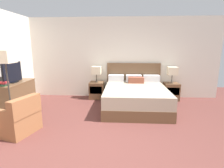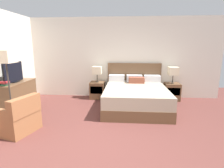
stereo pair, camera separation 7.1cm
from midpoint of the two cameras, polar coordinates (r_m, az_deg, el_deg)
ground_plane at (r=3.13m, az=-2.10°, el=-20.77°), size 9.76×9.76×0.00m
wall_back at (r=5.91m, az=1.41°, el=8.46°), size 6.87×0.06×2.64m
bed at (r=5.02m, az=8.03°, el=-3.84°), size 1.76×2.13×1.16m
nightstand_left at (r=5.83m, az=-4.44°, el=-2.02°), size 0.46×0.44×0.55m
nightstand_right at (r=5.96m, az=19.27°, el=-2.35°), size 0.46×0.44×0.55m
table_lamp_left at (r=5.70m, az=-4.55°, el=4.46°), size 0.29×0.29×0.52m
table_lamp_right at (r=5.84m, az=19.72°, el=3.97°), size 0.29×0.29×0.52m
dresser at (r=5.35m, az=-28.24°, el=-3.34°), size 0.50×1.21×0.78m
tv at (r=5.19m, az=-29.21°, el=3.23°), size 0.18×0.76×0.52m
book_red_cover at (r=4.92m, az=-31.27°, el=-0.21°), size 0.20×0.17×0.03m
book_blue_cover at (r=4.91m, az=-31.22°, el=0.12°), size 0.22×0.18×0.03m
book_small_top at (r=4.92m, az=-31.54°, el=0.50°), size 0.23×0.19×0.04m
armchair_by_window at (r=4.03m, az=-28.01°, el=-9.92°), size 0.85×0.85×0.76m
floor_lamp at (r=4.47m, az=-30.98°, el=6.32°), size 0.35×0.35×1.62m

